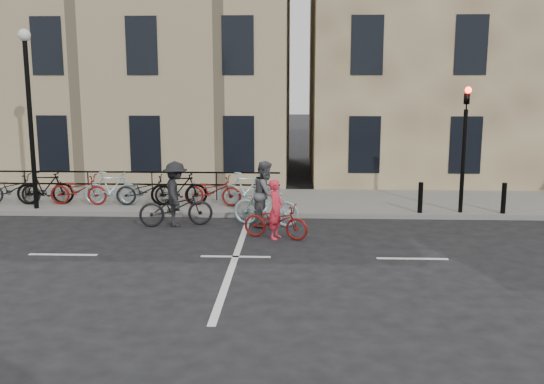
{
  "coord_description": "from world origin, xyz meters",
  "views": [
    {
      "loc": [
        1.37,
        -13.26,
        3.95
      ],
      "look_at": [
        0.74,
        2.24,
        1.1
      ],
      "focal_mm": 40.0,
      "sensor_mm": 36.0,
      "label": 1
    }
  ],
  "objects_px": {
    "traffic_light": "(465,134)",
    "cyclist_grey": "(266,200)",
    "lamp_post": "(29,97)",
    "cyclist_dark": "(176,201)",
    "cyclist_pink": "(276,218)"
  },
  "relations": [
    {
      "from": "cyclist_grey",
      "to": "cyclist_dark",
      "type": "height_order",
      "value": "cyclist_grey"
    },
    {
      "from": "cyclist_dark",
      "to": "traffic_light",
      "type": "bearing_deg",
      "value": -93.64
    },
    {
      "from": "traffic_light",
      "to": "lamp_post",
      "type": "height_order",
      "value": "lamp_post"
    },
    {
      "from": "lamp_post",
      "to": "cyclist_pink",
      "type": "distance_m",
      "value": 8.38
    },
    {
      "from": "cyclist_grey",
      "to": "traffic_light",
      "type": "bearing_deg",
      "value": -64.4
    },
    {
      "from": "traffic_light",
      "to": "lamp_post",
      "type": "xyz_separation_m",
      "value": [
        -12.7,
        0.06,
        1.04
      ]
    },
    {
      "from": "lamp_post",
      "to": "cyclist_dark",
      "type": "relative_size",
      "value": 2.5
    },
    {
      "from": "cyclist_pink",
      "to": "cyclist_grey",
      "type": "relative_size",
      "value": 0.93
    },
    {
      "from": "lamp_post",
      "to": "cyclist_grey",
      "type": "distance_m",
      "value": 7.67
    },
    {
      "from": "cyclist_pink",
      "to": "lamp_post",
      "type": "bearing_deg",
      "value": 87.0
    },
    {
      "from": "lamp_post",
      "to": "cyclist_dark",
      "type": "height_order",
      "value": "lamp_post"
    },
    {
      "from": "cyclist_pink",
      "to": "cyclist_grey",
      "type": "distance_m",
      "value": 1.43
    },
    {
      "from": "traffic_light",
      "to": "lamp_post",
      "type": "relative_size",
      "value": 0.74
    },
    {
      "from": "traffic_light",
      "to": "cyclist_grey",
      "type": "relative_size",
      "value": 2.02
    },
    {
      "from": "traffic_light",
      "to": "cyclist_dark",
      "type": "xyz_separation_m",
      "value": [
        -8.14,
        -1.39,
        -1.75
      ]
    }
  ]
}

